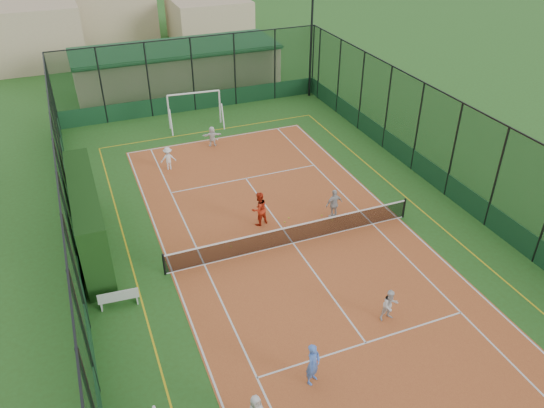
{
  "coord_description": "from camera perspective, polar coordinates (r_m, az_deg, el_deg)",
  "views": [
    {
      "loc": [
        -8.01,
        -17.47,
        14.12
      ],
      "look_at": [
        -0.35,
        1.67,
        1.2
      ],
      "focal_mm": 35.0,
      "sensor_mm": 36.0,
      "label": 1
    }
  ],
  "objects": [
    {
      "name": "white_bench",
      "position": [
        21.27,
        -16.2,
        -9.58
      ],
      "size": [
        1.54,
        0.54,
        0.85
      ],
      "primitive_type": null,
      "rotation": [
        0.0,
        0.0,
        -0.08
      ],
      "color": "white",
      "rests_on": "ground"
    },
    {
      "name": "clubhouse",
      "position": [
        42.18,
        -10.18,
        14.29
      ],
      "size": [
        15.2,
        7.2,
        3.15
      ],
      "primitive_type": null,
      "color": "tan",
      "rests_on": "ground"
    },
    {
      "name": "floodlight_ne",
      "position": [
        39.2,
        4.24,
        17.22
      ],
      "size": [
        0.6,
        0.26,
        8.25
      ],
      "primitive_type": null,
      "color": "black",
      "rests_on": "ground"
    },
    {
      "name": "child_near_right",
      "position": [
        20.21,
        12.58,
        -10.58
      ],
      "size": [
        0.66,
        0.53,
        1.34
      ],
      "primitive_type": "imported",
      "rotation": [
        0.0,
        0.0,
        -0.03
      ],
      "color": "silver",
      "rests_on": "court_slab"
    },
    {
      "name": "tennis_net",
      "position": [
        23.54,
        2.31,
        -3.22
      ],
      "size": [
        11.67,
        0.12,
        1.06
      ],
      "primitive_type": null,
      "color": "black",
      "rests_on": "ground"
    },
    {
      "name": "coach",
      "position": [
        24.64,
        -1.39,
        -0.51
      ],
      "size": [
        0.97,
        0.85,
        1.68
      ],
      "primitive_type": "imported",
      "rotation": [
        0.0,
        0.0,
        3.44
      ],
      "color": "red",
      "rests_on": "court_slab"
    },
    {
      "name": "child_near_mid",
      "position": [
        17.71,
        4.45,
        -16.77
      ],
      "size": [
        0.7,
        0.65,
        1.6
      ],
      "primitive_type": "imported",
      "rotation": [
        0.0,
        0.0,
        0.6
      ],
      "color": "#5281EA",
      "rests_on": "court_slab"
    },
    {
      "name": "perimeter_fence",
      "position": [
        22.46,
        2.42,
        0.88
      ],
      "size": [
        18.12,
        34.12,
        5.0
      ],
      "primitive_type": null,
      "color": "black",
      "rests_on": "ground"
    },
    {
      "name": "futsal_goal_far",
      "position": [
        35.18,
        -8.33,
        10.03
      ],
      "size": [
        3.52,
        1.3,
        2.22
      ],
      "primitive_type": null,
      "rotation": [
        0.0,
        0.0,
        -0.09
      ],
      "color": "white",
      "rests_on": "ground"
    },
    {
      "name": "child_far_left",
      "position": [
        30.02,
        -11.11,
        4.83
      ],
      "size": [
        0.89,
        0.56,
        1.33
      ],
      "primitive_type": "imported",
      "rotation": [
        0.0,
        0.0,
        3.06
      ],
      "color": "white",
      "rests_on": "court_slab"
    },
    {
      "name": "tennis_balls",
      "position": [
        25.04,
        2.23,
        -2.16
      ],
      "size": [
        5.23,
        1.24,
        0.07
      ],
      "color": "#CCE033",
      "rests_on": "court_slab"
    },
    {
      "name": "child_far_right",
      "position": [
        25.3,
        6.7,
        -0.0
      ],
      "size": [
        0.93,
        0.46,
        1.53
      ],
      "primitive_type": "imported",
      "rotation": [
        0.0,
        0.0,
        3.24
      ],
      "color": "silver",
      "rests_on": "court_slab"
    },
    {
      "name": "hedge_left",
      "position": [
        23.96,
        -19.15,
        -1.44
      ],
      "size": [
        1.09,
        7.27,
        3.18
      ],
      "primitive_type": "cube",
      "color": "black",
      "rests_on": "ground"
    },
    {
      "name": "court_slab",
      "position": [
        23.84,
        2.28,
        -4.25
      ],
      "size": [
        11.17,
        23.97,
        0.01
      ],
      "primitive_type": "cube",
      "color": "#A74825",
      "rests_on": "ground"
    },
    {
      "name": "child_far_back",
      "position": [
        32.38,
        -6.46,
        7.24
      ],
      "size": [
        1.2,
        0.55,
        1.24
      ],
      "primitive_type": "imported",
      "rotation": [
        0.0,
        0.0,
        2.98
      ],
      "color": "white",
      "rests_on": "court_slab"
    },
    {
      "name": "ground",
      "position": [
        23.85,
        2.28,
        -4.26
      ],
      "size": [
        300.0,
        300.0,
        0.0
      ],
      "primitive_type": "plane",
      "color": "#2D591E",
      "rests_on": "ground"
    }
  ]
}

